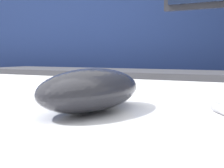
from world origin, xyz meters
TOP-DOWN VIEW (x-y plane):
  - computer_mouse_near at (-0.03, -0.09)m, footprint 0.06×0.12m
  - keyboard at (-0.14, 0.11)m, footprint 0.44×0.14m

SIDE VIEW (x-z plane):
  - keyboard at x=-0.14m, z-range 0.76..0.78m
  - computer_mouse_near at x=-0.03m, z-range 0.76..0.79m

